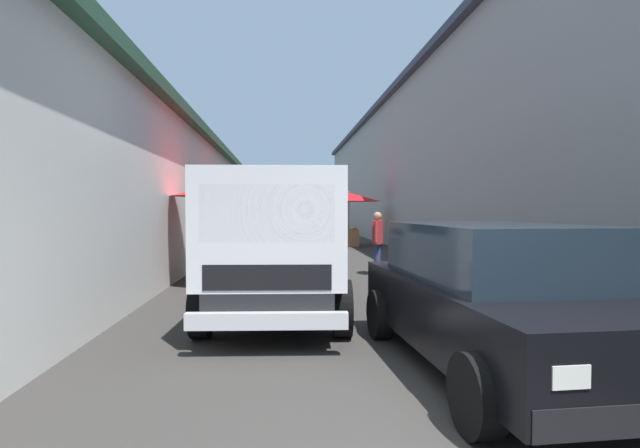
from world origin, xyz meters
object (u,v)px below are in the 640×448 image
fruit_stall_near_right (256,205)px  plastic_stool (413,263)px  hatchback_car (497,296)px  fruit_stall_far_left (349,202)px  parked_scooter (397,242)px  delivery_truck (275,250)px  vendor_by_crates (377,239)px  fruit_stall_near_left (232,204)px

fruit_stall_near_right → plastic_stool: fruit_stall_near_right is taller
hatchback_car → plastic_stool: size_ratio=9.20×
fruit_stall_far_left → hatchback_car: 16.35m
fruit_stall_near_right → parked_scooter: size_ratio=1.48×
fruit_stall_far_left → parked_scooter: bearing=-165.0°
fruit_stall_near_right → delivery_truck: bearing=-175.2°
fruit_stall_far_left → plastic_stool: fruit_stall_far_left is taller
hatchback_car → vendor_by_crates: bearing=-1.4°
fruit_stall_near_right → delivery_truck: fruit_stall_near_right is taller
fruit_stall_near_right → hatchback_car: fruit_stall_near_right is taller
delivery_truck → plastic_stool: 5.66m
fruit_stall_far_left → delivery_truck: 14.56m
fruit_stall_near_right → plastic_stool: size_ratio=5.74×
fruit_stall_near_right → plastic_stool: (-4.39, -3.96, -1.40)m
delivery_truck → parked_scooter: delivery_truck is taller
delivery_truck → fruit_stall_near_right: bearing=4.8°
fruit_stall_far_left → fruit_stall_near_left: size_ratio=1.06×
delivery_truck → plastic_stool: bearing=-34.8°
fruit_stall_near_right → parked_scooter: bearing=-78.4°
fruit_stall_far_left → fruit_stall_near_left: (-10.37, 3.95, -0.20)m
vendor_by_crates → plastic_stool: size_ratio=3.54×
fruit_stall_near_left → fruit_stall_near_right: 5.15m
fruit_stall_near_left → vendor_by_crates: fruit_stall_near_left is taller
fruit_stall_near_left → plastic_stool: (0.76, -4.19, -1.38)m
delivery_truck → fruit_stall_far_left: bearing=-11.8°
delivery_truck → parked_scooter: bearing=-22.3°
fruit_stall_near_left → vendor_by_crates: size_ratio=1.71×
vendor_by_crates → fruit_stall_near_right: bearing=37.8°
vendor_by_crates → delivery_truck: bearing=154.1°
parked_scooter → delivery_truck: bearing=157.7°
fruit_stall_near_left → hatchback_car: size_ratio=0.66×
fruit_stall_far_left → delivery_truck: (-14.23, 2.97, -0.86)m
fruit_stall_far_left → vendor_by_crates: (-9.29, 0.57, -1.03)m
fruit_stall_far_left → vendor_by_crates: fruit_stall_far_left is taller
fruit_stall_far_left → hatchback_car: bearing=177.4°
parked_scooter → plastic_stool: (-5.39, 0.89, -0.12)m
fruit_stall_far_left → vendor_by_crates: bearing=176.5°
fruit_stall_near_right → parked_scooter: fruit_stall_near_right is taller
fruit_stall_near_left → plastic_stool: fruit_stall_near_left is taller
fruit_stall_near_left → hatchback_car: fruit_stall_near_left is taller
fruit_stall_near_left → plastic_stool: 4.48m
fruit_stall_near_left → fruit_stall_near_right: fruit_stall_near_left is taller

